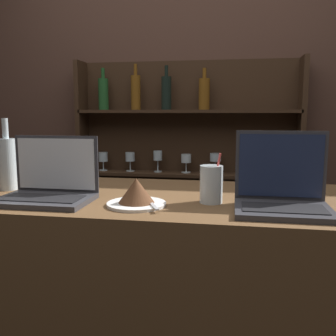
% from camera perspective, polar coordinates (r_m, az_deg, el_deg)
% --- Properties ---
extents(bar_counter, '(1.80, 0.68, 0.99)m').
position_cam_1_polar(bar_counter, '(1.60, -2.07, -21.67)').
color(bar_counter, brown).
rests_on(bar_counter, ground_plane).
extents(back_wall, '(7.00, 0.06, 2.70)m').
position_cam_1_polar(back_wall, '(2.54, 3.34, 9.60)').
color(back_wall, '#4C3328').
rests_on(back_wall, ground_plane).
extents(back_shelf, '(1.44, 0.18, 1.63)m').
position_cam_1_polar(back_shelf, '(2.50, 2.64, -1.50)').
color(back_shelf, '#332114').
rests_on(back_shelf, ground_plane).
extents(laptop_near, '(0.32, 0.22, 0.23)m').
position_cam_1_polar(laptop_near, '(1.39, -17.77, -2.68)').
color(laptop_near, '#333338').
rests_on(laptop_near, bar_counter).
extents(laptop_far, '(0.29, 0.22, 0.25)m').
position_cam_1_polar(laptop_far, '(1.25, 16.98, -3.58)').
color(laptop_far, '#333338').
rests_on(laptop_far, bar_counter).
extents(cake_plate, '(0.20, 0.20, 0.09)m').
position_cam_1_polar(cake_plate, '(1.26, -4.84, -3.94)').
color(cake_plate, white).
rests_on(cake_plate, bar_counter).
extents(water_glass, '(0.08, 0.08, 0.17)m').
position_cam_1_polar(water_glass, '(1.30, 6.61, -2.46)').
color(water_glass, silver).
rests_on(water_glass, bar_counter).
extents(wine_bottle_clear, '(0.07, 0.07, 0.29)m').
position_cam_1_polar(wine_bottle_clear, '(1.63, -23.30, 0.74)').
color(wine_bottle_clear, '#B2C1C6').
rests_on(wine_bottle_clear, bar_counter).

